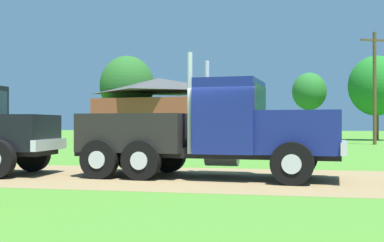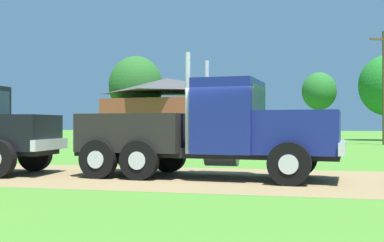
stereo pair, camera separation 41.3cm
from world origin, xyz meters
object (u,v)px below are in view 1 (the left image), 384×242
(truck_foreground_white, at_px, (209,132))
(shed_building, at_px, (158,111))
(visitor_far_side, at_px, (2,137))
(utility_pole_near, at_px, (375,85))

(truck_foreground_white, relative_size, shed_building, 0.74)
(truck_foreground_white, bearing_deg, visitor_far_side, 151.18)
(truck_foreground_white, relative_size, utility_pole_near, 0.93)
(truck_foreground_white, distance_m, shed_building, 27.99)
(visitor_far_side, height_order, utility_pole_near, utility_pole_near)
(visitor_far_side, bearing_deg, shed_building, 86.62)
(truck_foreground_white, height_order, visitor_far_side, truck_foreground_white)
(shed_building, bearing_deg, utility_pole_near, -6.01)
(truck_foreground_white, height_order, utility_pole_near, utility_pole_near)
(shed_building, height_order, utility_pole_near, utility_pole_near)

